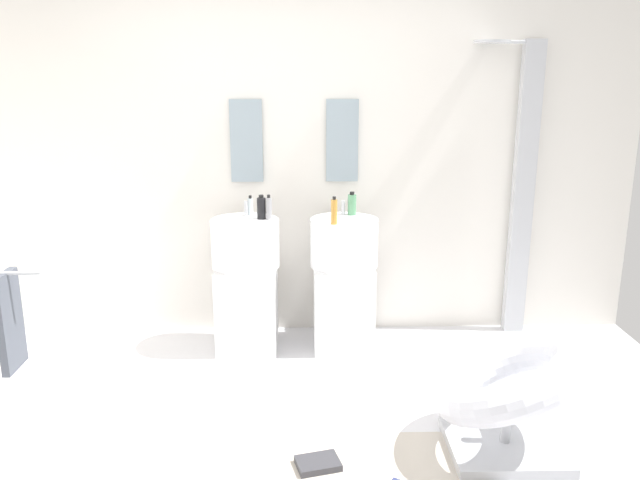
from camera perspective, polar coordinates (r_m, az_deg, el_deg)
ground_plane at (r=3.43m, az=-2.40°, el=-18.36°), size 4.80×3.60×0.04m
rear_partition at (r=4.55m, az=-2.25°, el=7.81°), size 4.80×0.10×2.60m
pedestal_sink_left at (r=4.37m, az=-6.52°, el=-3.65°), size 0.45×0.45×1.00m
pedestal_sink_right at (r=4.36m, az=2.10°, el=-3.60°), size 0.45×0.45×1.00m
vanity_mirror_left at (r=4.49m, az=-6.51°, el=8.69°), size 0.22×0.03×0.56m
vanity_mirror_right at (r=4.48m, az=1.97°, el=8.76°), size 0.22×0.03×0.56m
shower_column at (r=4.71m, az=17.36°, el=4.68°), size 0.49×0.24×2.05m
lounge_chair at (r=3.36m, az=16.34°, el=-12.46°), size 1.06×1.06×0.65m
towel_rack at (r=3.58m, az=-26.10°, el=-6.80°), size 0.37×0.22×0.95m
magazine_charcoal at (r=3.27m, az=-0.18°, el=-19.13°), size 0.23×0.19×0.03m
soap_bottle_clear at (r=4.38m, az=-6.17°, el=2.99°), size 0.04×0.04×0.13m
soap_bottle_green at (r=4.37m, az=2.84°, el=3.17°), size 0.06×0.06×0.16m
soap_bottle_grey at (r=4.24m, az=-4.54°, el=2.83°), size 0.04×0.04×0.16m
soap_bottle_amber at (r=4.09m, az=1.26°, el=2.54°), size 0.04×0.04×0.18m
soap_bottle_black at (r=4.25m, az=-5.20°, el=2.83°), size 0.06×0.06×0.16m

